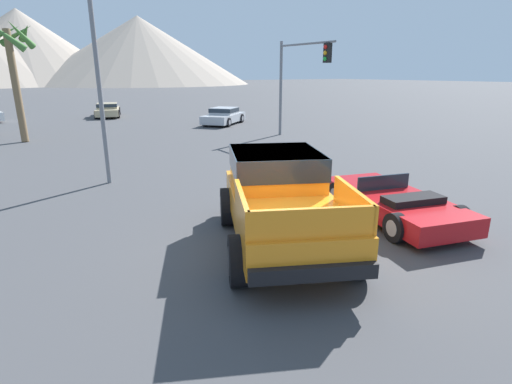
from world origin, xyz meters
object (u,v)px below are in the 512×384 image
(red_convertible_car, at_px, (393,203))
(parked_car_tan, at_px, (108,110))
(traffic_light_main, at_px, (300,69))
(orange_pickup_truck, at_px, (280,194))
(palm_tree_short, at_px, (8,51))
(parked_car_silver, at_px, (224,116))
(street_lamp_post, at_px, (94,40))

(red_convertible_car, height_order, parked_car_tan, parked_car_tan)
(red_convertible_car, height_order, traffic_light_main, traffic_light_main)
(orange_pickup_truck, distance_m, palm_tree_short, 18.40)
(orange_pickup_truck, xyz_separation_m, traffic_light_main, (9.13, 10.59, 2.58))
(parked_car_tan, relative_size, palm_tree_short, 0.81)
(traffic_light_main, xyz_separation_m, palm_tree_short, (-12.74, 7.12, 0.89))
(red_convertible_car, distance_m, parked_car_tan, 28.43)
(red_convertible_car, height_order, palm_tree_short, palm_tree_short)
(red_convertible_car, distance_m, parked_car_silver, 19.70)
(red_convertible_car, bearing_deg, orange_pickup_truck, -172.59)
(parked_car_silver, relative_size, parked_car_tan, 0.89)
(parked_car_tan, height_order, traffic_light_main, traffic_light_main)
(parked_car_tan, relative_size, street_lamp_post, 0.67)
(red_convertible_car, relative_size, street_lamp_post, 0.60)
(traffic_light_main, relative_size, street_lamp_post, 0.70)
(parked_car_tan, distance_m, palm_tree_short, 12.95)
(orange_pickup_truck, bearing_deg, palm_tree_short, 127.22)
(orange_pickup_truck, xyz_separation_m, palm_tree_short, (-3.60, 17.71, 3.47))
(traffic_light_main, height_order, street_lamp_post, street_lamp_post)
(palm_tree_short, bearing_deg, parked_car_tan, 56.37)
(traffic_light_main, bearing_deg, street_lamp_post, -71.34)
(palm_tree_short, bearing_deg, red_convertible_car, -69.58)
(red_convertible_car, relative_size, traffic_light_main, 0.86)
(parked_car_silver, xyz_separation_m, street_lamp_post, (-10.67, -11.55, 3.83))
(parked_car_silver, height_order, parked_car_tan, parked_car_silver)
(street_lamp_post, bearing_deg, orange_pickup_truck, -74.68)
(street_lamp_post, bearing_deg, traffic_light_main, 18.66)
(parked_car_silver, distance_m, palm_tree_short, 13.02)
(red_convertible_car, distance_m, palm_tree_short, 19.81)
(red_convertible_car, bearing_deg, parked_car_silver, 88.90)
(parked_car_silver, bearing_deg, red_convertible_car, 124.55)
(orange_pickup_truck, distance_m, parked_car_tan, 28.17)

